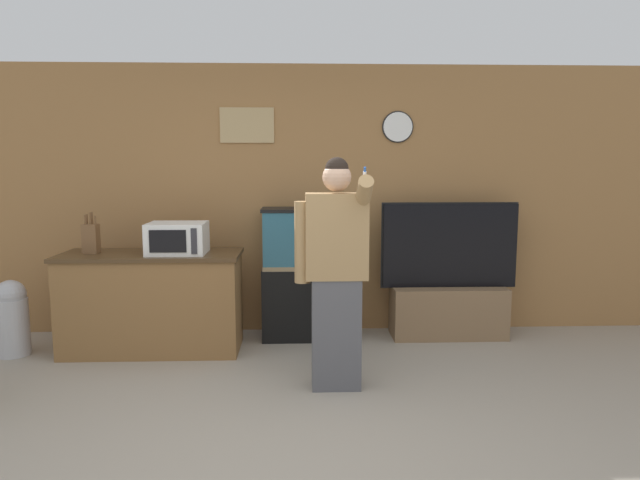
% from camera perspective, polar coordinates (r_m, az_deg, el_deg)
% --- Properties ---
extents(ground_plane, '(18.00, 18.00, 0.00)m').
position_cam_1_polar(ground_plane, '(3.52, -3.21, -20.46)').
color(ground_plane, gray).
extents(wall_back_paneled, '(10.00, 0.08, 2.60)m').
position_cam_1_polar(wall_back_paneled, '(5.62, -2.85, 4.02)').
color(wall_back_paneled, olive).
rests_on(wall_back_paneled, ground_plane).
extents(counter_island, '(1.56, 0.64, 0.88)m').
position_cam_1_polar(counter_island, '(5.29, -16.40, -5.96)').
color(counter_island, brown).
rests_on(counter_island, ground_plane).
extents(microwave, '(0.49, 0.40, 0.27)m').
position_cam_1_polar(microwave, '(5.09, -14.06, 0.18)').
color(microwave, white).
rests_on(microwave, counter_island).
extents(knife_block, '(0.13, 0.12, 0.35)m').
position_cam_1_polar(knife_block, '(5.36, -21.94, 0.18)').
color(knife_block, brown).
rests_on(knife_block, counter_island).
extents(aquarium_on_stand, '(0.82, 0.39, 1.25)m').
position_cam_1_polar(aquarium_on_stand, '(5.41, -1.42, -3.39)').
color(aquarium_on_stand, black).
rests_on(aquarium_on_stand, ground_plane).
extents(tv_on_stand, '(1.30, 0.40, 1.30)m').
position_cam_1_polar(tv_on_stand, '(5.63, 12.70, -5.61)').
color(tv_on_stand, brown).
rests_on(tv_on_stand, ground_plane).
extents(person_standing, '(0.54, 0.41, 1.70)m').
position_cam_1_polar(person_standing, '(4.15, 1.53, -3.06)').
color(person_standing, '#515156').
rests_on(person_standing, ground_plane).
extents(trash_bin, '(0.27, 0.27, 0.66)m').
position_cam_1_polar(trash_bin, '(5.65, -28.44, -6.77)').
color(trash_bin, '#B7B7BC').
rests_on(trash_bin, ground_plane).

